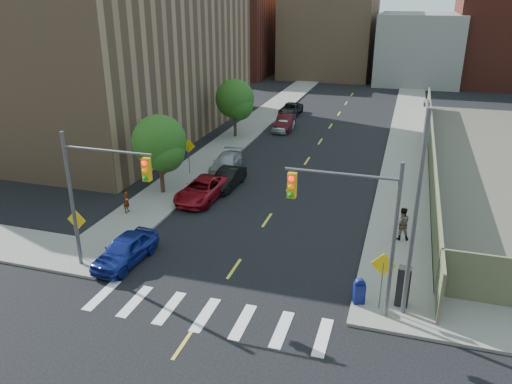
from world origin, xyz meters
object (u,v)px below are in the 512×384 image
Objects in this scene: parked_car_red at (202,190)px; mailbox at (359,291)px; parked_car_grey at (291,109)px; pedestrian_east at (402,224)px; parked_car_blue at (125,250)px; pedestrian_west at (126,201)px; parked_car_silver at (226,163)px; parked_car_white at (283,125)px; parked_car_black at (227,178)px; parked_car_maroon at (285,122)px; payphone at (403,286)px.

parked_car_red is 4.20× the size of mailbox.
parked_car_grey is 2.44× the size of pedestrian_east.
parked_car_blue is 2.79× the size of pedestrian_west.
parked_car_silver reaches higher than parked_car_white.
parked_car_grey reaches higher than parked_car_white.
parked_car_maroon is (0.00, 16.83, 0.08)m from parked_car_black.
parked_car_blue is 0.94× the size of parked_car_silver.
payphone is (12.31, -27.62, 0.44)m from parked_car_white.
parked_car_black is at bearing 110.38° from mailbox.
pedestrian_east is at bearing -35.65° from parked_car_silver.
pedestrian_west is (-4.35, -22.39, 0.28)m from parked_car_white.
mailbox is (10.50, -28.00, 0.10)m from parked_car_white.
pedestrian_east is (12.03, -4.99, 0.43)m from parked_car_black.
parked_car_blue is 0.85× the size of parked_car_red.
parked_car_red is at bearing 151.38° from payphone.
payphone is 6.49m from pedestrian_east.
mailbox is at bearing -115.65° from pedestrian_west.
pedestrian_west is (-4.35, -23.08, 0.17)m from parked_car_maroon.
parked_car_maroon is 2.96× the size of pedestrian_west.
parked_car_blue is 2.30× the size of payphone.
mailbox is 15.88m from pedestrian_west.
parked_car_maroon is at bearing 91.40° from parked_car_blue.
parked_car_grey is 31.21m from pedestrian_east.
parked_car_silver is 0.98× the size of parked_car_grey.
parked_car_maroon reaches higher than parked_car_red.
parked_car_maroon is at bearing -15.63° from pedestrian_west.
mailbox reaches higher than parked_car_white.
pedestrian_west reaches higher than parked_car_red.
payphone is (12.31, -28.30, 0.33)m from parked_car_maroon.
payphone reaches higher than parked_car_grey.
parked_car_silver is 20.09m from payphone.
parked_car_grey is at bearing 102.77° from parked_car_white.
parked_car_silver is (-1.30, 3.29, -0.01)m from parked_car_black.
parked_car_silver is (0.00, 14.81, -0.07)m from parked_car_blue.
pedestrian_west reaches higher than parked_car_blue.
parked_car_black is at bearing -84.97° from parked_car_white.
parked_car_grey is 37.05m from mailbox.
parked_car_black is 23.39m from parked_car_grey.
parked_car_red is 2.66× the size of pedestrian_east.
parked_car_grey is 37.30m from payphone.
parked_car_maroon is at bearing 88.95° from mailbox.
parked_car_blue is 0.93× the size of parked_car_grey.
pedestrian_east reaches higher than parked_car_silver.
parked_car_black reaches higher than parked_car_silver.
parked_car_black is 0.89× the size of parked_car_silver.
pedestrian_west reaches higher than parked_car_black.
parked_car_white is 7.29m from parked_car_grey.
parked_car_maroon is 30.87m from payphone.
pedestrian_east reaches higher than parked_car_red.
pedestrian_west reaches higher than parked_car_silver.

